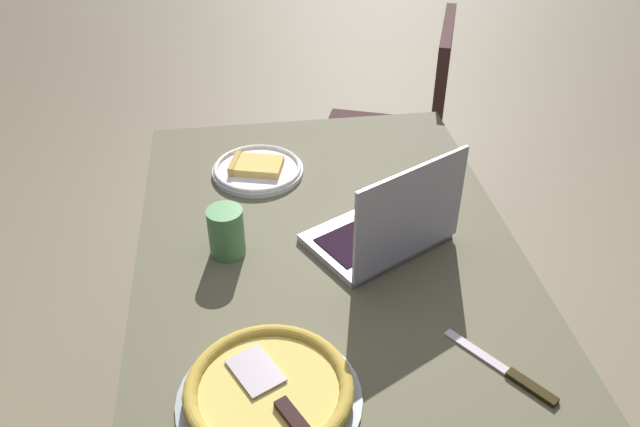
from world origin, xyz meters
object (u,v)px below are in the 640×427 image
Objects in this scene: laptop at (388,228)px; pizza_tray at (269,392)px; dining_table at (329,274)px; table_knife at (510,373)px; pizza_plate at (257,169)px; drink_cup at (226,231)px; chair_near at (403,129)px.

laptop is 0.48m from pizza_tray.
table_knife reaches higher than dining_table.
pizza_plate is 1.18× the size of table_knife.
drink_cup is 1.19m from chair_near.
dining_table is 5.19× the size of pizza_plate.
table_knife is (-0.39, -0.14, -0.05)m from laptop.
table_knife is 0.65m from drink_cup.
pizza_tray is at bearing 156.48° from chair_near.
pizza_tray is 0.42m from drink_cup.
pizza_plate reaches higher than table_knife.
laptop is 1.11× the size of pizza_tray.
pizza_tray reaches higher than pizza_plate.
dining_table is 1.32× the size of chair_near.
drink_cup reaches higher than pizza_tray.
chair_near is (1.37, -0.16, -0.25)m from table_knife.
pizza_plate is at bearing -14.83° from drink_cup.
pizza_tray is at bearing 89.41° from table_knife.
laptop is at bearing -37.46° from pizza_tray.
laptop is at bearing -95.50° from drink_cup.
laptop is 0.45m from pizza_plate.
chair_near is (1.37, -0.59, -0.27)m from pizza_tray.
table_knife is at bearing -90.59° from pizza_tray.
chair_near reaches higher than drink_cup.
pizza_tray is 0.35× the size of chair_near.
laptop reaches higher than drink_cup.
pizza_plate is at bearing 137.76° from chair_near.
dining_table is 3.83× the size of pizza_tray.
chair_near reaches higher than pizza_plate.
drink_cup is at bearing 49.67° from table_knife.
chair_near reaches higher than pizza_tray.
pizza_tray reaches higher than dining_table.
pizza_plate reaches higher than dining_table.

